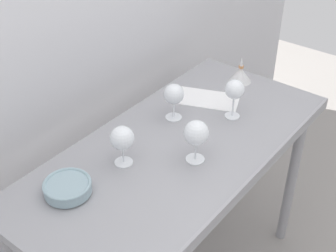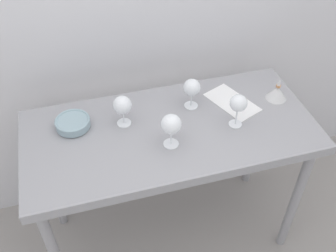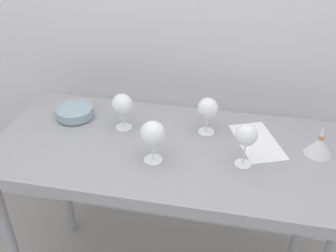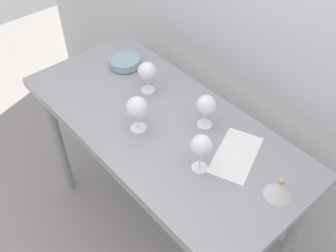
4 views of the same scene
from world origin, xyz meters
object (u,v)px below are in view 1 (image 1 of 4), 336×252
decanter_funnel (240,74)px  wine_glass_far_left (122,139)px  tasting_bowl (68,187)px  wine_glass_far_right (174,95)px  wine_glass_near_center (196,134)px  wine_glass_near_right (235,90)px  tasting_sheet_upper (207,99)px

decanter_funnel → wine_glass_far_left: bearing=178.3°
decanter_funnel → tasting_bowl: bearing=176.6°
wine_glass_far_left → wine_glass_far_right: bearing=5.9°
wine_glass_far_right → wine_glass_near_center: bearing=-126.6°
wine_glass_far_left → wine_glass_far_right: size_ratio=0.99×
wine_glass_near_right → wine_glass_near_center: size_ratio=1.02×
wine_glass_far_left → tasting_sheet_upper: size_ratio=0.57×
wine_glass_far_right → decanter_funnel: wine_glass_far_right is taller
wine_glass_near_right → decanter_funnel: 0.32m
wine_glass_far_right → decanter_funnel: (0.44, -0.06, -0.07)m
wine_glass_near_right → wine_glass_far_right: size_ratio=1.09×
wine_glass_far_left → decanter_funnel: 0.80m
wine_glass_far_right → tasting_sheet_upper: size_ratio=0.58×
wine_glass_near_center → decanter_funnel: bearing=15.8°
tasting_bowl → decanter_funnel: size_ratio=1.33×
wine_glass_far_right → decanter_funnel: size_ratio=1.28×
wine_glass_far_right → wine_glass_far_left: bearing=-174.1°
tasting_bowl → wine_glass_near_right: bearing=-14.4°
wine_glass_far_left → tasting_bowl: (-0.24, 0.04, -0.08)m
wine_glass_near_center → tasting_sheet_upper: wine_glass_near_center is taller
wine_glass_far_left → decanter_funnel: bearing=-1.7°
wine_glass_near_center → decanter_funnel: wine_glass_near_center is taller
tasting_sheet_upper → tasting_bowl: bearing=155.2°
wine_glass_far_right → tasting_bowl: 0.60m
wine_glass_near_center → tasting_sheet_upper: bearing=27.9°
tasting_bowl → decanter_funnel: (1.04, -0.06, 0.01)m
wine_glass_far_right → decanter_funnel: bearing=-7.6°
wine_glass_far_left → wine_glass_near_center: size_ratio=0.93×
wine_glass_far_left → wine_glass_near_center: (0.18, -0.20, 0.01)m
wine_glass_near_right → wine_glass_far_right: wine_glass_near_right is taller
wine_glass_far_left → wine_glass_near_right: bearing=-16.7°
wine_glass_near_right → decanter_funnel: size_ratio=1.40×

